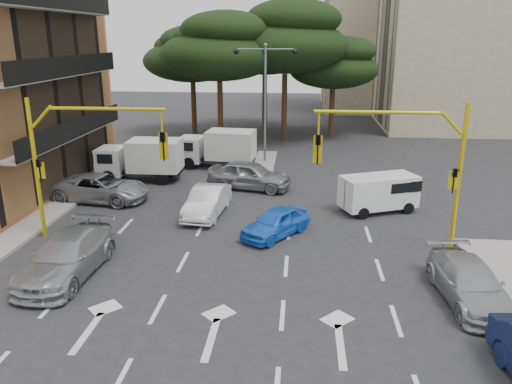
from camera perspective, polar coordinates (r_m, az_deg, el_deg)
ground at (r=19.36m, az=-2.52°, el=-8.21°), size 120.00×120.00×0.00m
median_strip at (r=34.39m, az=1.02°, el=3.47°), size 1.40×6.00×0.15m
apartment_beige_near at (r=52.32m, az=25.97°, el=16.85°), size 20.20×12.15×18.70m
apartment_beige_far at (r=62.19m, az=15.64°, el=16.81°), size 16.20×12.15×16.70m
pine_left_near at (r=39.76m, az=-4.17°, el=16.28°), size 9.15×9.15×10.23m
pine_center at (r=41.27m, az=3.47°, el=17.30°), size 9.98×9.98×11.16m
pine_left_far at (r=44.27m, az=-7.27°, el=15.41°), size 8.32×8.32×9.30m
pine_right at (r=43.38m, az=8.97°, el=14.38°), size 7.49×7.49×8.37m
pine_back at (r=46.37m, az=1.09°, el=16.48°), size 9.15×9.15×10.23m
signal_mast_right at (r=20.27m, az=17.59°, el=3.82°), size 5.79×0.37×6.00m
signal_mast_left at (r=21.84m, az=-19.98°, el=4.52°), size 5.79×0.37×6.00m
street_lamp_center at (r=33.50m, az=1.07°, el=12.39°), size 4.16×0.36×7.77m
car_white_hatch at (r=24.31m, az=-5.60°, el=-1.08°), size 1.85×4.31×1.38m
car_blue_compact at (r=21.74m, az=2.28°, el=-3.49°), size 3.27×3.78×1.23m
car_silver_wagon at (r=19.45m, az=-20.78°, el=-6.86°), size 2.27×5.22×1.49m
car_silver_cross_a at (r=27.52m, az=-17.28°, el=0.46°), size 5.38×3.00×1.42m
car_silver_cross_b at (r=28.37m, az=-0.74°, el=1.96°), size 5.04×2.93×1.61m
car_silver_parked at (r=18.00m, az=23.22°, el=-9.51°), size 2.20×4.61×1.30m
van_white at (r=25.37m, az=13.82°, el=-0.15°), size 4.07×2.98×1.85m
box_truck_a at (r=30.75m, az=-13.06°, el=3.57°), size 5.09×2.19×2.49m
box_truck_b at (r=33.07m, az=-4.42°, el=4.93°), size 5.24×2.59×2.49m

